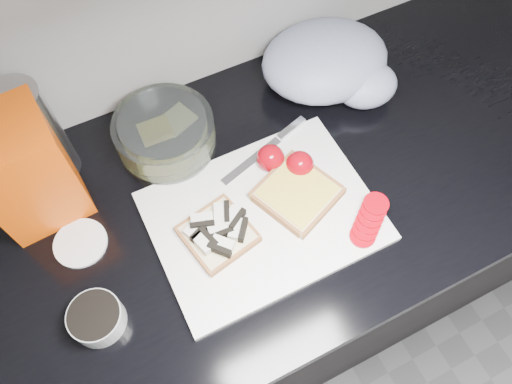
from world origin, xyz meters
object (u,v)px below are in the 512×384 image
cutting_board (263,216)px  steel_canister (36,136)px  bread_bag (25,171)px  glass_bowl (165,135)px

cutting_board → steel_canister: (-0.31, 0.28, 0.10)m
bread_bag → cutting_board: bearing=-35.4°
cutting_board → glass_bowl: 0.25m
glass_bowl → bread_bag: size_ratio=0.86×
cutting_board → bread_bag: 0.42m
glass_bowl → bread_bag: (-0.25, -0.02, 0.07)m
bread_bag → steel_canister: 0.07m
cutting_board → glass_bowl: glass_bowl is taller
cutting_board → bread_bag: (-0.34, 0.21, 0.11)m
bread_bag → steel_canister: bread_bag is taller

